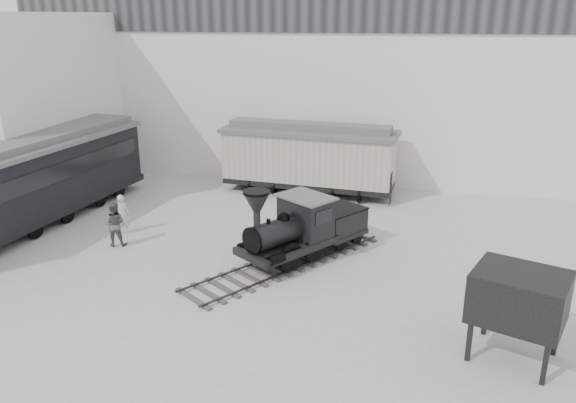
% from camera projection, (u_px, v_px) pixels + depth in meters
% --- Properties ---
extents(ground, '(90.00, 90.00, 0.00)m').
position_uv_depth(ground, '(227.00, 299.00, 18.44)').
color(ground, '#9E9E9B').
extents(north_wall, '(34.00, 2.51, 11.00)m').
position_uv_depth(north_wall, '(315.00, 79.00, 30.51)').
color(north_wall, silver).
rests_on(north_wall, ground).
extents(west_pavilion, '(7.00, 12.11, 9.00)m').
position_uv_depth(west_pavilion, '(25.00, 103.00, 29.38)').
color(west_pavilion, silver).
rests_on(west_pavilion, ground).
extents(locomotive, '(6.47, 8.31, 3.09)m').
position_uv_depth(locomotive, '(300.00, 231.00, 21.09)').
color(locomotive, '#403A36').
rests_on(locomotive, ground).
extents(boxcar, '(9.18, 3.47, 3.69)m').
position_uv_depth(boxcar, '(309.00, 156.00, 28.94)').
color(boxcar, black).
rests_on(boxcar, ground).
extents(passenger_coach, '(4.14, 13.79, 3.64)m').
position_uv_depth(passenger_coach, '(35.00, 181.00, 24.46)').
color(passenger_coach, black).
rests_on(passenger_coach, ground).
extents(visitor_a, '(0.74, 0.64, 1.73)m').
position_uv_depth(visitor_a, '(122.00, 214.00, 23.73)').
color(visitor_a, silver).
rests_on(visitor_a, ground).
extents(visitor_b, '(1.04, 0.90, 1.84)m').
position_uv_depth(visitor_b, '(114.00, 224.00, 22.45)').
color(visitor_b, '#4B4C4F').
rests_on(visitor_b, ground).
extents(coal_hopper, '(2.83, 2.58, 2.52)m').
position_uv_depth(coal_hopper, '(518.00, 303.00, 14.79)').
color(coal_hopper, black).
rests_on(coal_hopper, ground).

